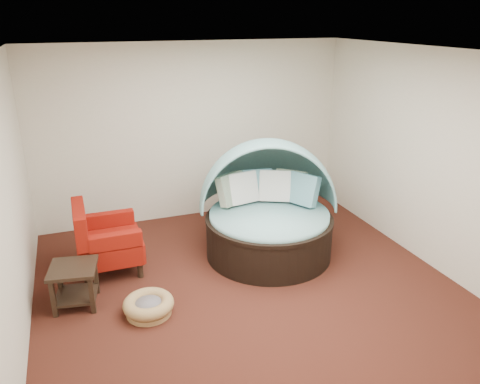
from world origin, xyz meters
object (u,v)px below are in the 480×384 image
object	(u,v)px
side_table	(74,280)
red_armchair	(104,240)
canopy_daybed	(269,202)
pet_basket	(149,306)

from	to	relation	value
side_table	red_armchair	bearing A→B (deg)	59.45
canopy_daybed	side_table	distance (m)	2.68
red_armchair	side_table	distance (m)	0.80
pet_basket	red_armchair	xyz separation A→B (m)	(-0.35, 1.15, 0.33)
pet_basket	red_armchair	bearing A→B (deg)	106.95
canopy_daybed	red_armchair	distance (m)	2.24
red_armchair	side_table	world-z (taller)	red_armchair
canopy_daybed	side_table	xyz separation A→B (m)	(-2.61, -0.46, -0.42)
pet_basket	red_armchair	world-z (taller)	red_armchair
canopy_daybed	side_table	bearing A→B (deg)	-153.25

